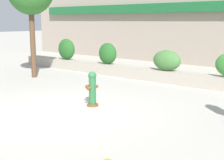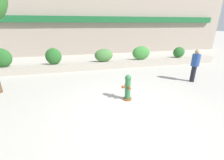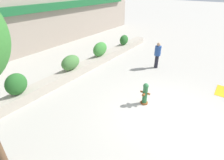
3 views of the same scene
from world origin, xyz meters
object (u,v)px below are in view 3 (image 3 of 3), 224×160
at_px(hedge_bush_3, 100,49).
at_px(pedestrian, 157,54).
at_px(hedge_bush_1, 16,84).
at_px(fire_hydrant, 145,93).
at_px(hedge_bush_2, 71,63).
at_px(hedge_bush_4, 124,40).

relative_size(hedge_bush_3, pedestrian, 0.76).
xyz_separation_m(hedge_bush_3, pedestrian, (1.47, -3.63, 0.00)).
xyz_separation_m(hedge_bush_1, fire_hydrant, (3.36, -4.80, -0.47)).
distance_m(hedge_bush_2, pedestrian, 5.57).
height_order(hedge_bush_3, pedestrian, pedestrian).
relative_size(hedge_bush_3, hedge_bush_4, 1.42).
bearing_deg(hedge_bush_3, fire_hydrant, -118.98).
bearing_deg(hedge_bush_3, hedge_bush_1, 180.00).
bearing_deg(pedestrian, fire_hydrant, -164.13).
distance_m(hedge_bush_2, fire_hydrant, 4.82).
relative_size(hedge_bush_1, hedge_bush_4, 1.12).
relative_size(hedge_bush_1, fire_hydrant, 0.96).
xyz_separation_m(fire_hydrant, pedestrian, (4.12, 1.17, 0.44)).
height_order(hedge_bush_1, pedestrian, pedestrian).
relative_size(hedge_bush_2, hedge_bush_3, 0.96).
bearing_deg(hedge_bush_4, pedestrian, -114.86).
xyz_separation_m(hedge_bush_1, hedge_bush_2, (3.26, 0.00, -0.08)).
bearing_deg(pedestrian, hedge_bush_2, 139.35).
height_order(hedge_bush_2, pedestrian, pedestrian).
xyz_separation_m(hedge_bush_2, fire_hydrant, (0.10, -4.80, -0.38)).
bearing_deg(hedge_bush_3, hedge_bush_4, 0.00).
distance_m(fire_hydrant, pedestrian, 4.31).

